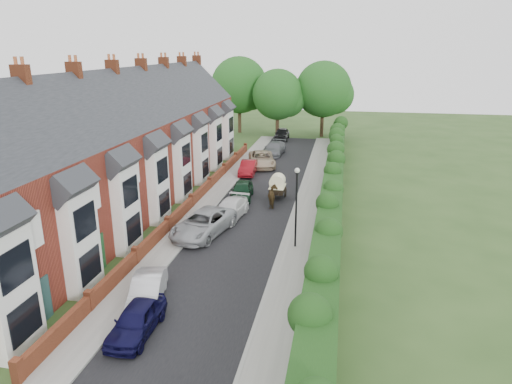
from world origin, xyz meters
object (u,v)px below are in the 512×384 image
car_beige (262,159)px  car_grey (274,148)px  horse (274,197)px  car_silver_a (147,290)px  car_silver_b (203,223)px  car_white (230,209)px  car_red (248,168)px  horse_cart (277,185)px  car_black (282,134)px  car_green (242,190)px  lamppost (296,198)px  car_navy (137,320)px

car_beige → car_grey: 5.67m
horse → car_silver_a: bearing=60.9°
car_beige → car_silver_b: bearing=-106.2°
car_silver_b → car_white: bearing=86.1°
car_red → horse_cart: horse_cart is taller
car_black → horse_cart: (3.06, -25.11, 0.41)m
car_silver_a → car_silver_b: (0.16, 8.72, 0.12)m
car_green → car_black: car_black is taller
car_silver_a → horse_cart: horse_cart is taller
lamppost → horse: lamppost is taller
car_silver_a → horse_cart: size_ratio=1.40×
car_navy → car_silver_a: bearing=103.0°
lamppost → car_white: size_ratio=1.13×
car_navy → car_black: (0.23, 44.80, 0.11)m
car_beige → horse_cart: horse_cart is taller
car_red → car_beige: car_beige is taller
car_navy → horse_cart: 19.97m
car_navy → horse_cart: bearing=80.1°
horse → car_silver_b: bearing=45.1°
car_silver_a → car_white: size_ratio=0.88×
car_white → car_beige: bearing=98.0°
car_silver_b → car_red: 15.40m
car_silver_a → car_white: (1.13, 12.07, -0.00)m
car_navy → horse_cart: size_ratio=1.36×
car_silver_b → horse_cart: size_ratio=1.97×
car_red → car_grey: (1.22, 9.05, 0.05)m
car_navy → car_green: size_ratio=0.94×
car_silver_a → car_beige: car_beige is taller
lamppost → car_green: size_ratio=1.23×
car_navy → car_red: 26.61m
car_navy → car_silver_a: 2.55m
car_navy → car_black: 44.80m
car_white → car_navy: bearing=-85.5°
car_red → car_grey: 9.13m
car_beige → car_grey: bearing=70.7°
car_grey → car_white: bearing=-86.7°
car_silver_a → car_green: (1.03, 16.61, 0.05)m
car_silver_a → car_green: size_ratio=0.97×
car_red → car_beige: bearing=75.1°
lamppost → car_silver_a: lamppost is taller
car_white → horse: (2.76, 3.07, 0.14)m
car_beige → horse: (3.15, -12.38, 0.03)m
car_silver_a → car_grey: car_grey is taller
car_white → car_red: 12.11m
car_grey → horse_cart: horse_cart is taller
car_green → car_beige: (-0.29, 10.91, 0.06)m
lamppost → horse: (-2.51, 7.42, -2.49)m
car_white → car_beige: (-0.39, 15.45, 0.11)m
car_grey → car_silver_a: bearing=-88.5°
car_silver_b → horse: 7.43m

